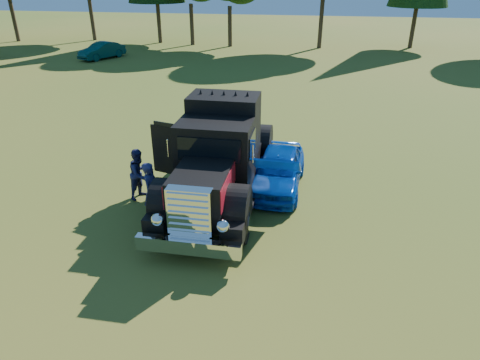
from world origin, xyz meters
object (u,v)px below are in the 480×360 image
(spectator_near, at_px, (152,192))
(distant_teal_car, at_px, (102,51))
(diamond_t_truck, at_px, (219,161))
(spectator_far, at_px, (140,174))
(hotrod_coupe, at_px, (278,169))

(spectator_near, height_order, distant_teal_car, spectator_near)
(diamond_t_truck, distance_m, spectator_far, 2.44)
(diamond_t_truck, height_order, hotrod_coupe, diamond_t_truck)
(distant_teal_car, bearing_deg, diamond_t_truck, -31.07)
(distant_teal_car, bearing_deg, hotrod_coupe, -26.52)
(diamond_t_truck, xyz_separation_m, spectator_far, (-2.38, -0.27, -0.49))
(spectator_near, bearing_deg, hotrod_coupe, -49.28)
(diamond_t_truck, height_order, spectator_near, diamond_t_truck)
(diamond_t_truck, bearing_deg, spectator_near, -137.46)
(spectator_far, height_order, distant_teal_car, spectator_far)
(spectator_near, relative_size, spectator_far, 1.09)
(hotrod_coupe, distance_m, spectator_far, 4.28)
(diamond_t_truck, bearing_deg, spectator_far, -173.47)
(diamond_t_truck, height_order, spectator_far, diamond_t_truck)
(hotrod_coupe, xyz_separation_m, distant_teal_car, (-15.65, 19.70, -0.02))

